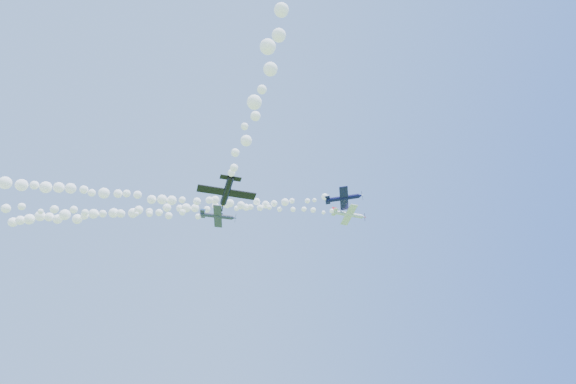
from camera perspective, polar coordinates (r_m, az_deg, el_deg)
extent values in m
cylinder|color=white|center=(101.71, 7.09, -2.64)|extent=(6.33, 1.01, 1.33)
cone|color=white|center=(102.60, 8.91, -2.92)|extent=(0.81, 0.85, 0.89)
cone|color=red|center=(102.74, 9.15, -2.96)|extent=(0.34, 0.30, 0.32)
cube|color=black|center=(102.70, 9.09, -2.95)|extent=(0.21, 0.29, 1.99)
cube|color=white|center=(101.70, 7.23, -2.72)|extent=(1.93, 7.79, 0.82)
cube|color=white|center=(101.08, 5.56, -2.37)|extent=(1.02, 2.76, 0.34)
cube|color=red|center=(101.39, 5.51, -2.10)|extent=(1.09, 0.23, 1.32)
sphere|color=black|center=(102.16, 7.56, -2.53)|extent=(0.84, 0.84, 0.86)
cylinder|color=#0D0D3B|center=(97.87, 6.48, -0.74)|extent=(6.72, 2.99, 1.57)
cone|color=#0D0D3B|center=(98.15, 8.57, -0.43)|extent=(1.10, 1.12, 0.97)
cone|color=silver|center=(98.20, 8.86, -0.39)|extent=(0.44, 0.41, 0.34)
cube|color=black|center=(98.18, 8.79, -0.40)|extent=(0.26, 0.33, 2.12)
cube|color=#0D0D3B|center=(97.81, 6.65, -0.78)|extent=(4.55, 8.31, 0.72)
cube|color=#0D0D3B|center=(97.77, 4.73, -0.96)|extent=(1.94, 3.05, 0.32)
cube|color=silver|center=(98.11, 4.63, -0.68)|extent=(1.12, 0.58, 1.44)
sphere|color=black|center=(98.17, 6.99, -0.45)|extent=(1.09, 1.10, 0.91)
cylinder|color=#33364A|center=(90.88, -8.46, -2.82)|extent=(6.00, 1.33, 1.34)
cone|color=#33364A|center=(90.56, -6.46, -3.06)|extent=(0.82, 0.85, 0.85)
cone|color=navy|center=(90.53, -6.19, -3.10)|extent=(0.34, 0.30, 0.30)
cube|color=black|center=(90.54, -6.26, -3.09)|extent=(0.25, 0.26, 1.87)
cube|color=#33364A|center=(90.79, -8.32, -2.90)|extent=(2.57, 7.42, 0.81)
cube|color=#33364A|center=(91.25, -10.10, -2.58)|extent=(1.22, 2.66, 0.34)
cube|color=navy|center=(91.56, -10.09, -2.30)|extent=(1.05, 0.31, 1.26)
sphere|color=black|center=(90.99, -7.90, -2.69)|extent=(0.87, 0.85, 0.82)
cylinder|color=black|center=(65.54, -7.25, 0.18)|extent=(1.01, 6.49, 1.10)
cone|color=black|center=(68.45, -7.73, -1.42)|extent=(0.87, 0.79, 0.88)
cone|color=gold|center=(68.85, -7.79, -1.63)|extent=(0.31, 0.34, 0.31)
cube|color=black|center=(68.74, -7.77, -1.57)|extent=(0.17, 0.12, 2.04)
cube|color=black|center=(65.69, -7.29, -0.04)|extent=(7.99, 1.82, 0.27)
cube|color=black|center=(63.21, -6.81, 1.65)|extent=(2.82, 0.99, 0.14)
cube|color=gold|center=(63.49, -6.76, 2.13)|extent=(0.13, 1.06, 1.32)
sphere|color=black|center=(66.53, -7.35, 0.04)|extent=(0.80, 0.82, 0.80)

